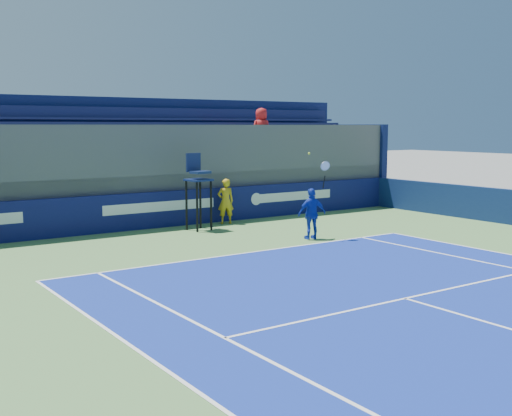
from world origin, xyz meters
TOP-DOWN VIEW (x-y plane):
  - ball_person at (2.23, 16.56)m, footprint 0.65×0.52m
  - back_hoarding at (0.00, 17.10)m, footprint 20.40×0.21m
  - umpire_chair at (0.80, 15.93)m, footprint 0.79×0.79m
  - tennis_player at (2.73, 12.55)m, footprint 0.94×0.59m
  - stadium_seating at (0.00, 19.15)m, footprint 21.00×4.05m

SIDE VIEW (x-z plane):
  - back_hoarding at x=0.00m, z-range 0.00..1.20m
  - tennis_player at x=2.73m, z-range -0.51..2.06m
  - ball_person at x=2.23m, z-range 0.01..1.56m
  - umpire_chair at x=0.80m, z-range 0.29..2.77m
  - stadium_seating at x=0.00m, z-range -0.37..4.03m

